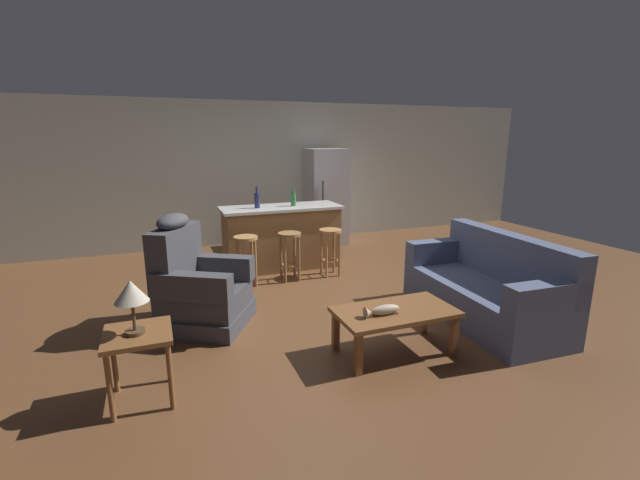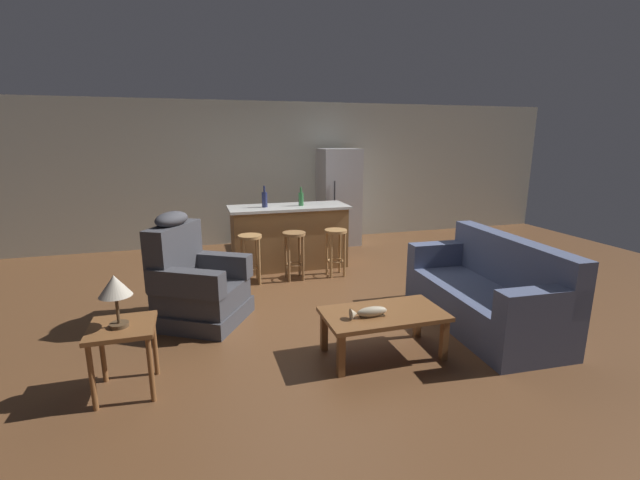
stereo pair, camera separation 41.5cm
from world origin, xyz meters
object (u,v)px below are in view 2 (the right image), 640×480
kitchen_island (289,236)px  coffee_table (383,318)px  bar_stool_right (336,244)px  bar_stool_left (250,250)px  table_lamp (115,288)px  end_table (123,337)px  fish_figurine (369,312)px  recliner_near_lamp (195,284)px  refrigerator (339,197)px  bottle_short_amber (301,199)px  bottle_tall_green (265,199)px  couch (487,294)px  bar_stool_middle (294,247)px

kitchen_island → coffee_table: bearing=-85.9°
kitchen_island → bar_stool_right: bearing=-49.3°
kitchen_island → bar_stool_left: (-0.68, -0.63, -0.01)m
table_lamp → kitchen_island: bearing=56.3°
end_table → kitchen_island: kitchen_island is taller
fish_figurine → recliner_near_lamp: size_ratio=0.28×
table_lamp → bar_stool_left: 2.69m
fish_figurine → recliner_near_lamp: bearing=137.4°
bar_stool_left → refrigerator: bearing=44.1°
table_lamp → bottle_short_amber: bearing=53.6°
bottle_short_amber → end_table: bearing=-126.5°
bar_stool_right → bottle_tall_green: size_ratio=2.14×
recliner_near_lamp → table_lamp: size_ratio=2.93×
couch → bar_stool_right: size_ratio=2.85×
couch → bar_stool_middle: bearing=-48.6°
coffee_table → table_lamp: bearing=179.6°
bar_stool_middle → bottle_short_amber: bottle_short_amber is taller
couch → table_lamp: (-3.53, -0.29, 0.53)m
bar_stool_middle → couch: bearing=-51.5°
bar_stool_left → couch: bearing=-42.4°
end_table → bottle_tall_green: 3.38m
end_table → refrigerator: bearing=52.5°
fish_figurine → kitchen_island: bearing=90.8°
bar_stool_left → refrigerator: (1.89, 1.83, 0.41)m
bar_stool_left → fish_figurine: bearing=-73.3°
bar_stool_middle → refrigerator: size_ratio=0.39×
refrigerator → couch: bearing=-84.9°
coffee_table → end_table: 2.18m
bottle_short_amber → bottle_tall_green: bearing=179.0°
kitchen_island → bottle_tall_green: (-0.36, -0.01, 0.59)m
end_table → bar_stool_middle: 2.98m
bottle_tall_green → bar_stool_middle: bearing=-64.3°
end_table → bar_stool_right: bearing=42.6°
couch → bar_stool_right: 2.28m
couch → bar_stool_right: (-1.01, 2.04, 0.13)m
couch → refrigerator: bearing=-82.0°
bar_stool_right → coffee_table: bearing=-98.0°
recliner_near_lamp → bottle_tall_green: (1.05, 1.67, 0.65)m
coffee_table → refrigerator: bearing=76.6°
recliner_near_lamp → bottle_tall_green: size_ratio=3.78×
bar_stool_middle → bar_stool_right: same height
recliner_near_lamp → bar_stool_middle: recliner_near_lamp is taller
bar_stool_left → bar_stool_middle: (0.61, 0.00, 0.00)m
recliner_near_lamp → end_table: (-0.54, -1.25, 0.04)m
refrigerator → bottle_short_amber: size_ratio=6.26×
end_table → refrigerator: (3.17, 4.13, 0.42)m
recliner_near_lamp → bar_stool_middle: size_ratio=1.76×
end_table → table_lamp: 0.41m
fish_figurine → kitchen_island: kitchen_island is taller
end_table → refrigerator: 5.23m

